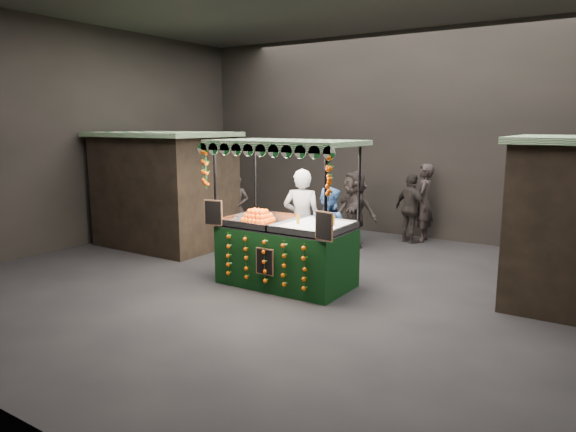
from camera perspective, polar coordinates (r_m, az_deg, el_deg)
The scene contains 13 objects.
ground at distance 9.09m, azimuth 2.02°, elevation -7.77°, with size 12.00×12.00×0.00m, color black.
market_hall at distance 8.67m, azimuth 2.16°, elevation 14.01°, with size 12.10×10.10×5.05m.
neighbour_stall_left at distance 12.30m, azimuth -13.30°, elevation 2.91°, with size 3.00×2.20×2.60m.
juice_stall at distance 8.99m, azimuth -0.26°, elevation -2.81°, with size 2.60×1.53×2.51m.
vendor_grey at distance 9.81m, azimuth 1.53°, elevation -0.52°, with size 0.83×0.69×1.96m.
vendor_blue at distance 9.52m, azimuth 4.48°, elevation -1.78°, with size 0.94×0.81×1.67m.
shopper_0 at distance 12.26m, azimuth -5.70°, elevation 0.76°, with size 0.70×0.60×1.62m.
shopper_1 at distance 9.52m, azimuth 24.56°, elevation -2.90°, with size 0.97×0.91×1.60m.
shopper_2 at distance 12.58m, azimuth 13.32°, elevation 0.82°, with size 1.04×0.79×1.64m.
shopper_3 at distance 12.44m, azimuth 7.42°, elevation 0.67°, with size 1.14×0.93×1.54m.
shopper_4 at distance 14.10m, azimuth -6.80°, elevation 1.73°, with size 0.76×0.52×1.51m.
shopper_6 at distance 12.80m, azimuth 14.60°, elevation 1.41°, with size 0.56×0.75×1.86m.
shopper_7 at distance 11.94m, azimuth 7.26°, elevation 0.79°, with size 1.29×1.65×1.75m.
Camera 1 is at (4.44, -7.42, 2.79)m, focal length 32.48 mm.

